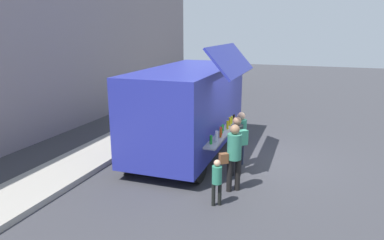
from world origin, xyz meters
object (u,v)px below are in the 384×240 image
at_px(customer_front_ordering, 240,134).
at_px(customer_mid_with_backpack, 237,140).
at_px(food_truck_main, 190,107).
at_px(customer_rear_waiting, 234,152).
at_px(trash_bin, 170,108).
at_px(child_near_queue, 217,178).

relative_size(customer_front_ordering, customer_mid_with_backpack, 0.98).
distance_m(food_truck_main, customer_rear_waiting, 3.05).
height_order(food_truck_main, customer_rear_waiting, food_truck_main).
xyz_separation_m(trash_bin, customer_front_ordering, (-4.31, -4.10, 0.45)).
bearing_deg(trash_bin, food_truck_main, -147.94).
height_order(food_truck_main, customer_front_ordering, food_truck_main).
bearing_deg(trash_bin, customer_front_ordering, -136.42).
height_order(customer_mid_with_backpack, customer_rear_waiting, customer_rear_waiting).
bearing_deg(child_near_queue, food_truck_main, -0.33).
xyz_separation_m(trash_bin, child_near_queue, (-6.83, -4.14, 0.16)).
bearing_deg(child_near_queue, customer_mid_with_backpack, -31.50).
bearing_deg(customer_mid_with_backpack, customer_front_ordering, -40.27).
height_order(food_truck_main, child_near_queue, food_truck_main).
height_order(customer_mid_with_backpack, child_near_queue, customer_mid_with_backpack).
xyz_separation_m(customer_mid_with_backpack, customer_rear_waiting, (-0.97, -0.13, 0.00)).
xyz_separation_m(customer_front_ordering, child_near_queue, (-2.52, -0.04, -0.30)).
relative_size(food_truck_main, child_near_queue, 5.13).
distance_m(trash_bin, child_near_queue, 7.98).
relative_size(food_truck_main, trash_bin, 5.66).
bearing_deg(child_near_queue, customer_front_ordering, -29.61).
distance_m(food_truck_main, customer_front_ordering, 1.95).
distance_m(customer_rear_waiting, child_near_queue, 0.93).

